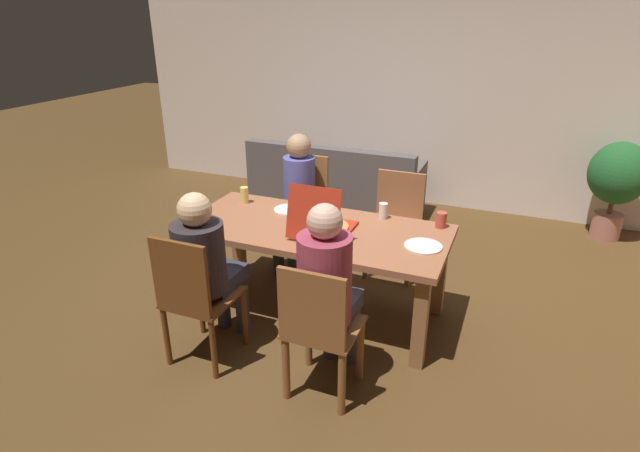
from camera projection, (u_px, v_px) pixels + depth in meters
ground_plane at (315, 311)px, 4.04m from camera, size 20.00×20.00×0.00m
back_wall at (408, 89)px, 5.89m from camera, size 7.06×0.12×2.68m
dining_table at (315, 239)px, 3.79m from camera, size 1.96×0.89×0.72m
chair_0 at (319, 330)px, 2.97m from camera, size 0.42×0.41×0.92m
person_0 at (328, 284)px, 2.99m from camera, size 0.32×0.52×1.25m
chair_1 at (304, 203)px, 4.73m from camera, size 0.42×0.42×0.98m
person_1 at (296, 192)px, 4.53m from camera, size 0.28×0.51×1.21m
chair_2 at (194, 295)px, 3.25m from camera, size 0.42×0.45×0.95m
person_2 at (206, 261)px, 3.32m from camera, size 0.33×0.55×1.19m
chair_3 at (396, 220)px, 4.50m from camera, size 0.44×0.41×0.90m
pizza_box_0 at (323, 225)px, 3.65m from camera, size 0.38×0.47×0.40m
plate_0 at (423, 246)px, 3.44m from camera, size 0.26×0.26×0.01m
plate_1 at (289, 210)px, 4.06m from camera, size 0.24×0.24×0.01m
drinking_glass_0 at (244, 195)px, 4.19m from camera, size 0.07×0.07×0.14m
drinking_glass_1 at (441, 220)px, 3.73m from camera, size 0.08×0.08×0.12m
drinking_glass_2 at (383, 211)px, 3.88m from camera, size 0.07×0.07×0.12m
couch at (335, 187)px, 5.89m from camera, size 1.94×0.76×0.83m
potted_plant at (618, 178)px, 5.07m from camera, size 0.57×0.57×1.01m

